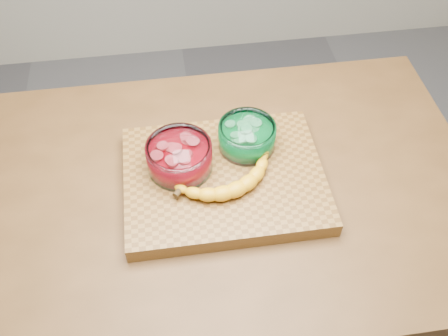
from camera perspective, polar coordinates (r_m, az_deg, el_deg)
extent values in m
plane|color=#59595E|center=(1.94, 0.00, -18.54)|extent=(3.50, 3.50, 0.00)
cube|color=#503318|center=(1.53, 0.00, -12.36)|extent=(1.20, 0.80, 0.90)
cube|color=brown|center=(1.14, 0.00, -1.29)|extent=(0.45, 0.35, 0.04)
cylinder|color=white|center=(1.12, -5.11, 1.28)|extent=(0.15, 0.15, 0.07)
cylinder|color=#B50B18|center=(1.12, -5.08, 0.96)|extent=(0.13, 0.13, 0.04)
cylinder|color=#E64852|center=(1.10, -5.18, 1.93)|extent=(0.12, 0.12, 0.02)
cylinder|color=white|center=(1.16, 2.63, 3.64)|extent=(0.13, 0.13, 0.06)
cylinder|color=#058C34|center=(1.17, 2.62, 3.36)|extent=(0.11, 0.11, 0.04)
cylinder|color=#65D883|center=(1.15, 2.67, 4.28)|extent=(0.11, 0.11, 0.02)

